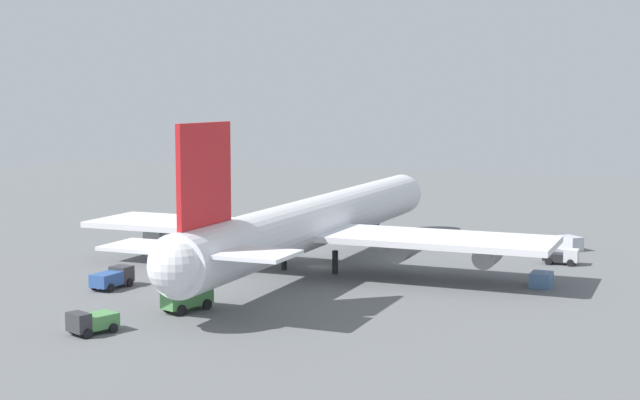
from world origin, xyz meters
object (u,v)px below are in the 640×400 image
object	(u,v)px
fuel_truck	(186,299)
cargo_container_aft	(541,280)
catering_truck	(113,277)
cargo_container_fore	(571,243)
pushback_tractor	(563,256)
cargo_airplane	(318,222)
safety_cone_nose	(411,230)
maintenance_van	(92,322)

from	to	relation	value
fuel_truck	cargo_container_aft	distance (m)	38.91
catering_truck	fuel_truck	bearing A→B (deg)	-116.22
fuel_truck	cargo_container_fore	distance (m)	58.93
pushback_tractor	cargo_container_aft	distance (m)	14.77
cargo_airplane	pushback_tractor	world-z (taller)	cargo_airplane
cargo_airplane	cargo_container_fore	size ratio (longest dim) A/B	20.01
pushback_tractor	fuel_truck	bearing A→B (deg)	142.59
cargo_container_fore	cargo_container_aft	world-z (taller)	cargo_container_fore
pushback_tractor	cargo_container_fore	xyz separation A→B (m)	(11.27, 0.47, -0.05)
cargo_container_aft	safety_cone_nose	distance (m)	42.24
cargo_airplane	safety_cone_nose	xyz separation A→B (m)	(32.86, -1.81, -5.29)
cargo_container_aft	safety_cone_nose	world-z (taller)	cargo_container_aft
fuel_truck	cargo_container_aft	xyz separation A→B (m)	(24.80, -29.97, -0.41)
fuel_truck	safety_cone_nose	size ratio (longest dim) A/B	7.81
cargo_airplane	fuel_truck	bearing A→B (deg)	173.18
maintenance_van	pushback_tractor	world-z (taller)	maintenance_van
fuel_truck	maintenance_van	xyz separation A→B (m)	(-10.41, 3.32, -0.16)
maintenance_van	safety_cone_nose	distance (m)	69.70
cargo_container_fore	cargo_container_aft	size ratio (longest dim) A/B	1.26
cargo_airplane	catering_truck	xyz separation A→B (m)	(-19.56, 16.05, -4.48)
catering_truck	safety_cone_nose	size ratio (longest dim) A/B	7.38
pushback_tractor	cargo_container_fore	size ratio (longest dim) A/B	1.18
pushback_tractor	cargo_container_fore	bearing A→B (deg)	2.37
pushback_tractor	catering_truck	bearing A→B (deg)	127.54
cargo_airplane	fuel_truck	world-z (taller)	cargo_airplane
maintenance_van	safety_cone_nose	bearing A→B (deg)	-6.79
safety_cone_nose	pushback_tractor	bearing A→B (deg)	-127.18
fuel_truck	catering_truck	world-z (taller)	fuel_truck
catering_truck	cargo_airplane	bearing A→B (deg)	-39.36
maintenance_van	cargo_container_aft	distance (m)	48.46
maintenance_van	safety_cone_nose	world-z (taller)	maintenance_van
maintenance_van	cargo_container_fore	bearing A→B (deg)	-28.40
catering_truck	pushback_tractor	world-z (taller)	catering_truck
catering_truck	cargo_container_fore	world-z (taller)	catering_truck
maintenance_van	safety_cone_nose	xyz separation A→B (m)	(69.21, -8.23, -0.71)
maintenance_van	pushback_tractor	size ratio (longest dim) A/B	1.10
cargo_airplane	cargo_container_fore	bearing A→B (deg)	-46.99
pushback_tractor	maintenance_van	bearing A→B (deg)	146.10
cargo_container_fore	safety_cone_nose	xyz separation A→B (m)	(7.96, 24.88, -0.60)
catering_truck	pushback_tractor	xyz separation A→B (m)	(33.20, -43.21, -0.17)
pushback_tractor	safety_cone_nose	bearing A→B (deg)	52.82
pushback_tractor	cargo_container_aft	size ratio (longest dim) A/B	1.49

